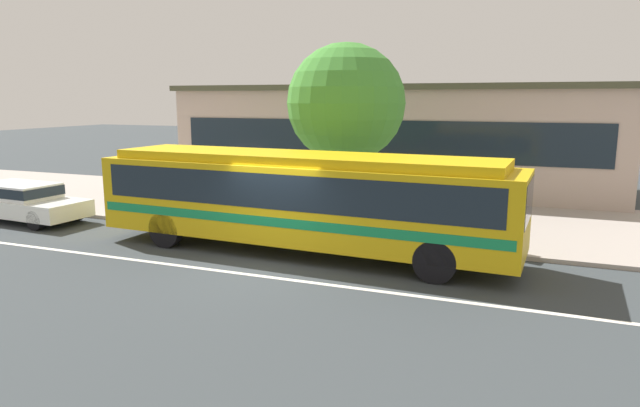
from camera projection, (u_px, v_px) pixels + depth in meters
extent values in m
plane|color=#353C3F|center=(269.00, 266.00, 14.03)|extent=(120.00, 120.00, 0.00)
cube|color=#A4988F|center=(354.00, 213.00, 20.27)|extent=(60.00, 8.00, 0.12)
cube|color=silver|center=(254.00, 275.00, 13.30)|extent=(56.00, 0.16, 0.01)
cube|color=gold|center=(301.00, 200.00, 15.05)|extent=(11.63, 2.99, 2.03)
cube|color=gold|center=(300.00, 158.00, 14.84)|extent=(10.69, 2.65, 0.24)
cube|color=#19232D|center=(300.00, 185.00, 14.97)|extent=(10.94, 2.98, 0.89)
cube|color=#158249|center=(301.00, 214.00, 15.11)|extent=(11.40, 3.00, 0.24)
cube|color=#19232D|center=(527.00, 201.00, 12.67)|extent=(0.22, 2.17, 0.97)
cylinder|color=black|center=(454.00, 240.00, 14.62)|extent=(1.01, 0.33, 1.00)
cylinder|color=black|center=(435.00, 262.00, 12.67)|extent=(1.01, 0.33, 1.00)
cylinder|color=black|center=(211.00, 215.00, 17.68)|extent=(1.01, 0.33, 1.00)
cylinder|color=black|center=(166.00, 230.00, 15.73)|extent=(1.01, 0.33, 1.00)
cube|color=white|center=(24.00, 206.00, 19.09)|extent=(4.77, 2.09, 0.55)
cube|color=white|center=(18.00, 191.00, 19.10)|extent=(2.71, 1.74, 0.50)
cube|color=#19232D|center=(18.00, 190.00, 19.09)|extent=(2.76, 1.76, 0.32)
cylinder|color=black|center=(76.00, 211.00, 19.19)|extent=(0.65, 0.26, 0.64)
cylinder|color=black|center=(36.00, 220.00, 17.79)|extent=(0.65, 0.26, 0.64)
cylinder|color=black|center=(15.00, 204.00, 20.47)|extent=(0.65, 0.26, 0.64)
cylinder|color=navy|center=(356.00, 210.00, 18.14)|extent=(0.14, 0.14, 0.88)
cylinder|color=navy|center=(353.00, 211.00, 18.03)|extent=(0.14, 0.14, 0.88)
cylinder|color=gold|center=(355.00, 189.00, 17.95)|extent=(0.45, 0.45, 0.56)
sphere|color=tan|center=(355.00, 176.00, 17.88)|extent=(0.24, 0.24, 0.24)
cylinder|color=#1D2E4D|center=(395.00, 224.00, 16.31)|extent=(0.14, 0.14, 0.83)
cylinder|color=#1D2E4D|center=(391.00, 225.00, 16.23)|extent=(0.14, 0.14, 0.83)
cylinder|color=#2E6FB9|center=(394.00, 200.00, 16.13)|extent=(0.48, 0.48, 0.62)
sphere|color=tan|center=(394.00, 186.00, 16.06)|extent=(0.20, 0.20, 0.20)
cylinder|color=gray|center=(468.00, 206.00, 15.39)|extent=(0.08, 0.08, 2.21)
cube|color=yellow|center=(470.00, 173.00, 15.22)|extent=(0.14, 0.44, 0.56)
cylinder|color=brown|center=(345.00, 181.00, 19.01)|extent=(0.27, 0.27, 2.49)
sphere|color=#448F35|center=(346.00, 103.00, 18.53)|extent=(3.92, 3.92, 3.92)
cube|color=#B8A296|center=(396.00, 140.00, 26.20)|extent=(19.20, 7.15, 4.47)
cube|color=#19232D|center=(375.00, 140.00, 22.88)|extent=(17.66, 0.04, 1.61)
cube|color=#464734|center=(397.00, 88.00, 25.77)|extent=(19.60, 7.55, 0.24)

